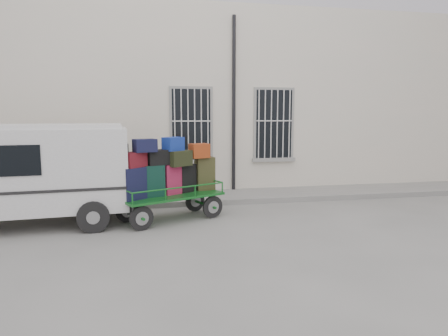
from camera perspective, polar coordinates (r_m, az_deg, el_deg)
ground at (r=10.04m, az=-0.33°, el=-7.15°), size 80.00×80.00×0.00m
building at (r=15.15m, az=-4.29°, el=9.29°), size 24.00×5.15×6.00m
sidewalk at (r=12.14m, az=-2.28°, el=-4.19°), size 24.00×1.70×0.15m
luggage_cart at (r=9.72m, az=-7.81°, el=-1.28°), size 2.88×2.02×2.03m
van at (r=10.18m, az=-26.64°, el=-0.07°), size 4.79×2.41×2.34m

